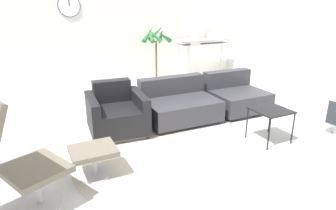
# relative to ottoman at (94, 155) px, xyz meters

# --- Properties ---
(ground_plane) EXTENTS (12.00, 12.00, 0.00)m
(ground_plane) POSITION_rel_ottoman_xyz_m (1.02, 0.27, -0.26)
(ground_plane) COLOR silver
(wall_back) EXTENTS (12.00, 0.09, 2.80)m
(wall_back) POSITION_rel_ottoman_xyz_m (1.02, 3.33, 1.14)
(wall_back) COLOR silver
(wall_back) RESTS_ON ground_plane
(round_rug) EXTENTS (2.15, 2.15, 0.01)m
(round_rug) POSITION_rel_ottoman_xyz_m (0.82, 0.00, -0.25)
(round_rug) COLOR #BCB29E
(round_rug) RESTS_ON ground_plane
(ottoman) EXTENTS (0.50, 0.42, 0.34)m
(ottoman) POSITION_rel_ottoman_xyz_m (0.00, 0.00, 0.00)
(ottoman) COLOR #BCBCC1
(ottoman) RESTS_ON ground_plane
(armchair_red) EXTENTS (0.88, 0.89, 0.74)m
(armchair_red) POSITION_rel_ottoman_xyz_m (0.58, 1.05, 0.02)
(armchair_red) COLOR silver
(armchair_red) RESTS_ON ground_plane
(couch_low) EXTENTS (1.17, 0.89, 0.67)m
(couch_low) POSITION_rel_ottoman_xyz_m (1.65, 1.08, -0.01)
(couch_low) COLOR black
(couch_low) RESTS_ON ground_plane
(couch_second) EXTENTS (0.94, 0.89, 0.67)m
(couch_second) POSITION_rel_ottoman_xyz_m (2.78, 1.05, -0.01)
(couch_second) COLOR black
(couch_second) RESTS_ON ground_plane
(side_table) EXTENTS (0.47, 0.47, 0.47)m
(side_table) POSITION_rel_ottoman_xyz_m (2.41, -0.17, 0.17)
(side_table) COLOR black
(side_table) RESTS_ON ground_plane
(potted_plant) EXTENTS (0.63, 0.64, 1.42)m
(potted_plant) POSITION_rel_ottoman_xyz_m (2.00, 2.79, 0.51)
(potted_plant) COLOR #333338
(potted_plant) RESTS_ON ground_plane
(shelf_unit) EXTENTS (1.28, 0.28, 1.77)m
(shelf_unit) POSITION_rel_ottoman_xyz_m (3.39, 3.05, 0.74)
(shelf_unit) COLOR #BCBCC1
(shelf_unit) RESTS_ON ground_plane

